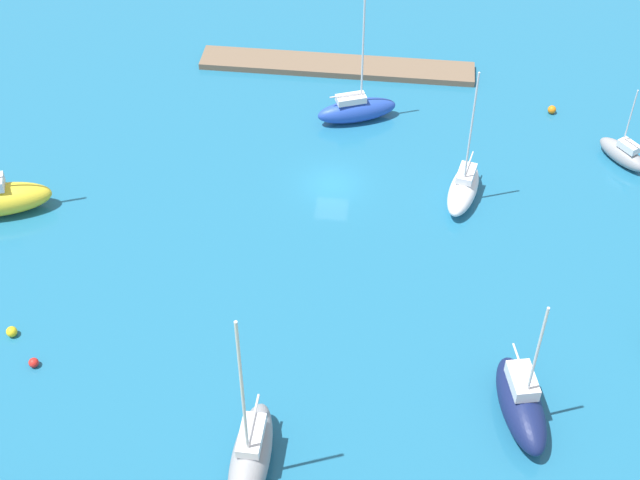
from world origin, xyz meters
TOP-DOWN VIEW (x-y plane):
  - water at (0.00, 0.00)m, footprint 160.00×160.00m
  - pier_dock at (1.29, -15.92)m, footprint 24.14×3.20m
  - sailboat_gray_mid_basin at (1.80, 25.23)m, footprint 2.22×7.40m
  - sailboat_white_lone_north at (-9.79, 0.51)m, footprint 3.20×6.26m
  - sailboat_blue_inner_mooring at (-1.10, -8.41)m, footprint 6.83×4.17m
  - sailboat_navy_by_breakwater at (-13.12, 19.81)m, footprint 3.83×7.21m
  - sailboat_gray_off_beacon at (-22.05, -5.31)m, footprint 4.04×4.46m
  - mooring_buoy_orange at (-17.12, -11.30)m, footprint 0.69×0.69m
  - mooring_buoy_red at (16.38, 19.51)m, footprint 0.62×0.62m
  - mooring_buoy_yellow at (18.61, 17.28)m, footprint 0.70×0.70m

SIDE VIEW (x-z plane):
  - water at x=0.00m, z-range 0.00..0.00m
  - pier_dock at x=1.29m, z-range 0.00..0.55m
  - mooring_buoy_red at x=16.38m, z-range 0.00..0.62m
  - mooring_buoy_orange at x=-17.12m, z-range 0.00..0.69m
  - mooring_buoy_yellow at x=18.61m, z-range 0.00..0.70m
  - sailboat_gray_off_beacon at x=-22.05m, z-range -2.42..4.09m
  - sailboat_white_lone_north at x=-9.79m, z-range -4.60..6.61m
  - sailboat_blue_inner_mooring at x=-1.10m, z-range -5.01..7.20m
  - sailboat_gray_mid_basin at x=1.80m, z-range -5.20..7.71m
  - sailboat_navy_by_breakwater at x=-13.12m, z-range -3.64..6.18m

